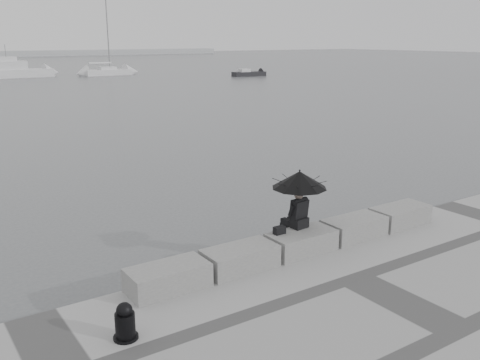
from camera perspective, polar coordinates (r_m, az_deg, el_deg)
ground at (r=13.05m, az=5.16°, el=-9.08°), size 360.00×360.00×0.00m
stone_block_far_left at (r=10.71m, az=-7.70°, el=-10.33°), size 1.60×0.80×0.50m
stone_block_left at (r=11.48m, az=-0.01°, el=-8.39°), size 1.60×0.80×0.50m
stone_block_centre at (r=12.44m, az=6.55°, el=-6.60°), size 1.60×0.80×0.50m
stone_block_right at (r=13.54m, az=12.07°, el=-5.02°), size 1.60×0.80×0.50m
stone_block_far_right at (r=14.76m, az=16.70°, el=-3.65°), size 1.60×0.80×0.50m
seated_person at (r=12.34m, az=6.37°, el=-0.54°), size 1.29×1.29×1.39m
bag at (r=12.16m, az=4.23°, el=-5.36°), size 0.27×0.15×0.17m
mooring_bollard at (r=9.23m, az=-12.15°, el=-14.77°), size 0.41×0.41×0.66m
sailboat_right at (r=81.14m, az=-13.97°, el=11.18°), size 6.83×2.63×12.90m
motor_cruiser at (r=80.06m, az=-22.87°, el=10.67°), size 9.85×3.09×4.50m
small_motorboat at (r=77.06m, az=0.96°, el=11.27°), size 4.93×2.10×1.10m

